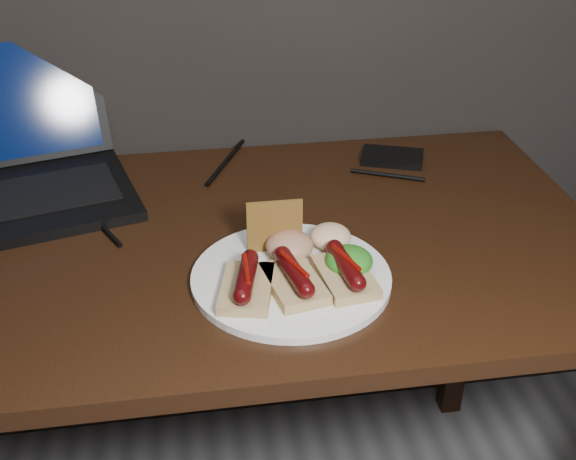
# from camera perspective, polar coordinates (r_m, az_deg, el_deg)

# --- Properties ---
(desk) EXTENTS (1.40, 0.70, 0.75)m
(desk) POSITION_cam_1_polar(r_m,az_deg,el_deg) (1.22, -8.45, -4.46)
(desk) COLOR black
(desk) RESTS_ON ground
(laptop) EXTENTS (0.43, 0.44, 0.25)m
(laptop) POSITION_cam_1_polar(r_m,az_deg,el_deg) (1.38, -20.38, 4.86)
(laptop) COLOR black
(laptop) RESTS_ON desk
(hard_drive) EXTENTS (0.14, 0.11, 0.02)m
(hard_drive) POSITION_cam_1_polar(r_m,az_deg,el_deg) (1.44, 8.25, 5.71)
(hard_drive) COLOR black
(hard_drive) RESTS_ON desk
(desk_cables) EXTENTS (0.94, 0.43, 0.01)m
(desk_cables) POSITION_cam_1_polar(r_m,az_deg,el_deg) (1.30, -11.01, 2.49)
(desk_cables) COLOR black
(desk_cables) RESTS_ON desk
(plate) EXTENTS (0.31, 0.31, 0.01)m
(plate) POSITION_cam_1_polar(r_m,az_deg,el_deg) (1.06, 0.25, -3.78)
(plate) COLOR white
(plate) RESTS_ON desk
(bread_sausage_left) EXTENTS (0.09, 0.13, 0.04)m
(bread_sausage_left) POSITION_cam_1_polar(r_m,az_deg,el_deg) (1.01, -3.30, -4.21)
(bread_sausage_left) COLOR tan
(bread_sausage_left) RESTS_ON plate
(bread_sausage_center) EXTENTS (0.09, 0.13, 0.04)m
(bread_sausage_center) POSITION_cam_1_polar(r_m,az_deg,el_deg) (1.02, 0.47, -3.83)
(bread_sausage_center) COLOR tan
(bread_sausage_center) RESTS_ON plate
(bread_sausage_right) EXTENTS (0.08, 0.12, 0.04)m
(bread_sausage_right) POSITION_cam_1_polar(r_m,az_deg,el_deg) (1.04, 4.55, -3.29)
(bread_sausage_right) COLOR tan
(bread_sausage_right) RESTS_ON plate
(crispbread) EXTENTS (0.09, 0.01, 0.08)m
(crispbread) POSITION_cam_1_polar(r_m,az_deg,el_deg) (1.09, -1.06, 0.31)
(crispbread) COLOR #A6762D
(crispbread) RESTS_ON plate
(salad_greens) EXTENTS (0.07, 0.07, 0.04)m
(salad_greens) POSITION_cam_1_polar(r_m,az_deg,el_deg) (1.06, 4.86, -2.44)
(salad_greens) COLOR #1B6013
(salad_greens) RESTS_ON plate
(salsa_mound) EXTENTS (0.07, 0.07, 0.04)m
(salsa_mound) POSITION_cam_1_polar(r_m,az_deg,el_deg) (1.09, 0.12, -1.24)
(salsa_mound) COLOR maroon
(salsa_mound) RESTS_ON plate
(coleslaw_mound) EXTENTS (0.06, 0.06, 0.04)m
(coleslaw_mound) POSITION_cam_1_polar(r_m,az_deg,el_deg) (1.12, 3.36, -0.51)
(coleslaw_mound) COLOR white
(coleslaw_mound) RESTS_ON plate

